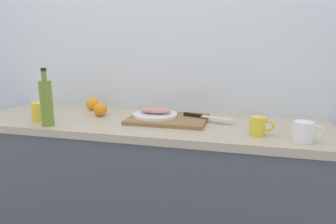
# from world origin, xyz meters

# --- Properties ---
(back_wall) EXTENTS (3.20, 0.05, 2.50)m
(back_wall) POSITION_xyz_m (0.00, 0.33, 1.25)
(back_wall) COLOR silver
(back_wall) RESTS_ON ground_plane
(kitchen_counter) EXTENTS (2.00, 0.60, 0.90)m
(kitchen_counter) POSITION_xyz_m (0.00, 0.00, 0.45)
(kitchen_counter) COLOR #4C5159
(kitchen_counter) RESTS_ON ground_plane
(cutting_board) EXTENTS (0.43, 0.32, 0.02)m
(cutting_board) POSITION_xyz_m (0.12, 0.03, 0.91)
(cutting_board) COLOR olive
(cutting_board) RESTS_ON kitchen_counter
(white_plate) EXTENTS (0.25, 0.25, 0.01)m
(white_plate) POSITION_xyz_m (0.04, 0.04, 0.93)
(white_plate) COLOR white
(white_plate) RESTS_ON cutting_board
(fish_fillet) EXTENTS (0.19, 0.08, 0.04)m
(fish_fillet) POSITION_xyz_m (0.04, 0.04, 0.95)
(fish_fillet) COLOR tan
(fish_fillet) RESTS_ON white_plate
(chef_knife) EXTENTS (0.29, 0.11, 0.02)m
(chef_knife) POSITION_xyz_m (0.30, 0.07, 0.93)
(chef_knife) COLOR silver
(chef_knife) RESTS_ON cutting_board
(olive_oil_bottle) EXTENTS (0.06, 0.06, 0.30)m
(olive_oil_bottle) POSITION_xyz_m (-0.48, -0.23, 1.03)
(olive_oil_bottle) COLOR olive
(olive_oil_bottle) RESTS_ON kitchen_counter
(coffee_mug_0) EXTENTS (0.13, 0.09, 0.10)m
(coffee_mug_0) POSITION_xyz_m (-0.60, -0.13, 0.95)
(coffee_mug_0) COLOR yellow
(coffee_mug_0) RESTS_ON kitchen_counter
(coffee_mug_1) EXTENTS (0.11, 0.07, 0.09)m
(coffee_mug_1) POSITION_xyz_m (0.60, -0.14, 0.94)
(coffee_mug_1) COLOR yellow
(coffee_mug_1) RESTS_ON kitchen_counter
(coffee_mug_2) EXTENTS (0.12, 0.08, 0.09)m
(coffee_mug_2) POSITION_xyz_m (0.79, -0.19, 0.95)
(coffee_mug_2) COLOR white
(coffee_mug_2) RESTS_ON kitchen_counter
(orange_0) EXTENTS (0.08, 0.08, 0.08)m
(orange_0) POSITION_xyz_m (-0.31, 0.04, 0.94)
(orange_0) COLOR orange
(orange_0) RESTS_ON kitchen_counter
(orange_1) EXTENTS (0.08, 0.08, 0.08)m
(orange_1) POSITION_xyz_m (-0.44, 0.19, 0.94)
(orange_1) COLOR orange
(orange_1) RESTS_ON kitchen_counter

